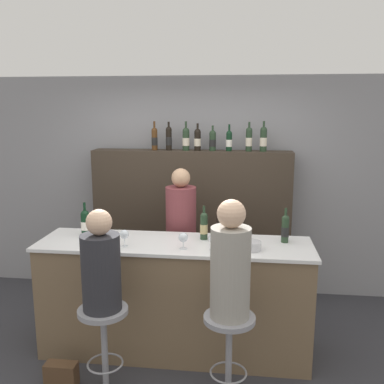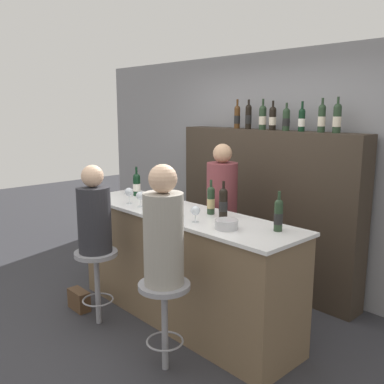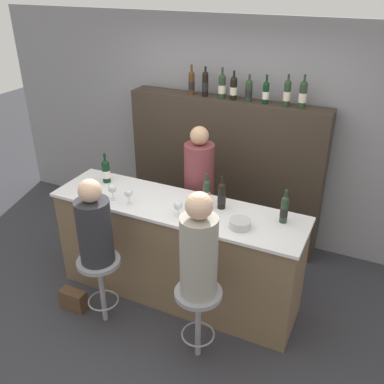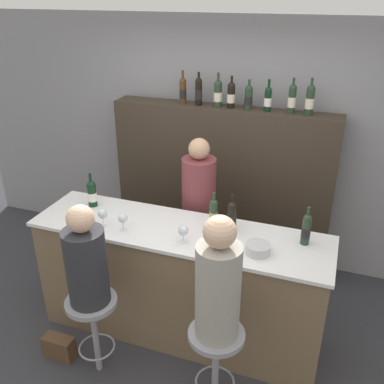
{
  "view_description": "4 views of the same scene",
  "coord_description": "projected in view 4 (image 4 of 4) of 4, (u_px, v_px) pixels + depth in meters",
  "views": [
    {
      "loc": [
        0.6,
        -3.29,
        2.24
      ],
      "look_at": [
        0.15,
        0.38,
        1.5
      ],
      "focal_mm": 40.0,
      "sensor_mm": 36.0,
      "label": 1
    },
    {
      "loc": [
        2.85,
        -2.2,
        1.99
      ],
      "look_at": [
        0.17,
        0.29,
        1.27
      ],
      "focal_mm": 40.0,
      "sensor_mm": 36.0,
      "label": 2
    },
    {
      "loc": [
        1.62,
        -2.77,
        3.0
      ],
      "look_at": [
        0.13,
        0.39,
        1.18
      ],
      "focal_mm": 40.0,
      "sensor_mm": 36.0,
      "label": 3
    },
    {
      "loc": [
        1.11,
        -2.45,
        2.81
      ],
      "look_at": [
        0.14,
        0.26,
        1.44
      ],
      "focal_mm": 40.0,
      "sensor_mm": 36.0,
      "label": 4
    }
  ],
  "objects": [
    {
      "name": "metal_bowl",
      "position": [
        258.0,
        249.0,
        3.12
      ],
      "size": [
        0.18,
        0.18,
        0.07
      ],
      "color": "#B7B7BC",
      "rests_on": "bar_counter"
    },
    {
      "name": "bar_counter",
      "position": [
        179.0,
        282.0,
        3.67
      ],
      "size": [
        2.45,
        0.66,
        1.06
      ],
      "color": "brown",
      "rests_on": "ground_plane"
    },
    {
      "name": "back_bar_cabinet",
      "position": [
        221.0,
        188.0,
        4.56
      ],
      "size": [
        2.29,
        0.28,
        1.75
      ],
      "color": "#382D23",
      "rests_on": "ground_plane"
    },
    {
      "name": "bartender",
      "position": [
        199.0,
        227.0,
        4.05
      ],
      "size": [
        0.31,
        0.31,
        1.64
      ],
      "color": "brown",
      "rests_on": "ground_plane"
    },
    {
      "name": "guest_seated_left",
      "position": [
        86.0,
        261.0,
        3.05
      ],
      "size": [
        0.3,
        0.3,
        0.79
      ],
      "color": "#28282D",
      "rests_on": "bar_stool_left"
    },
    {
      "name": "wine_bottle_counter_2",
      "position": [
        232.0,
        216.0,
        3.37
      ],
      "size": [
        0.08,
        0.08,
        0.32
      ],
      "color": "black",
      "rests_on": "bar_counter"
    },
    {
      "name": "wine_glass_0",
      "position": [
        102.0,
        214.0,
        3.43
      ],
      "size": [
        0.08,
        0.08,
        0.16
      ],
      "color": "silver",
      "rests_on": "bar_counter"
    },
    {
      "name": "wine_glass_1",
      "position": [
        123.0,
        219.0,
        3.38
      ],
      "size": [
        0.08,
        0.08,
        0.15
      ],
      "color": "silver",
      "rests_on": "bar_counter"
    },
    {
      "name": "bar_stool_left",
      "position": [
        93.0,
        315.0,
        3.26
      ],
      "size": [
        0.39,
        0.39,
        0.7
      ],
      "color": "gray",
      "rests_on": "ground_plane"
    },
    {
      "name": "wine_glass_2",
      "position": [
        183.0,
        231.0,
        3.23
      ],
      "size": [
        0.08,
        0.08,
        0.14
      ],
      "color": "silver",
      "rests_on": "bar_counter"
    },
    {
      "name": "wine_bottle_backbar_4",
      "position": [
        249.0,
        97.0,
        4.06
      ],
      "size": [
        0.08,
        0.08,
        0.28
      ],
      "color": "#233823",
      "rests_on": "back_bar_cabinet"
    },
    {
      "name": "wine_bottle_backbar_1",
      "position": [
        199.0,
        91.0,
        4.21
      ],
      "size": [
        0.07,
        0.07,
        0.32
      ],
      "color": "black",
      "rests_on": "back_bar_cabinet"
    },
    {
      "name": "bar_stool_right",
      "position": [
        216.0,
        349.0,
        2.96
      ],
      "size": [
        0.39,
        0.39,
        0.7
      ],
      "color": "gray",
      "rests_on": "ground_plane"
    },
    {
      "name": "guest_seated_right",
      "position": [
        218.0,
        284.0,
        2.72
      ],
      "size": [
        0.3,
        0.3,
        0.9
      ],
      "color": "gray",
      "rests_on": "bar_stool_right"
    },
    {
      "name": "wine_bottle_backbar_6",
      "position": [
        292.0,
        99.0,
        3.93
      ],
      "size": [
        0.07,
        0.07,
        0.33
      ],
      "color": "#233823",
      "rests_on": "back_bar_cabinet"
    },
    {
      "name": "wine_bottle_backbar_5",
      "position": [
        268.0,
        99.0,
        4.0
      ],
      "size": [
        0.07,
        0.07,
        0.3
      ],
      "color": "black",
      "rests_on": "back_bar_cabinet"
    },
    {
      "name": "wine_bottle_counter_1",
      "position": [
        214.0,
        213.0,
        3.42
      ],
      "size": [
        0.07,
        0.07,
        0.31
      ],
      "color": "#233823",
      "rests_on": "bar_counter"
    },
    {
      "name": "wine_bottle_backbar_3",
      "position": [
        231.0,
        95.0,
        4.11
      ],
      "size": [
        0.08,
        0.08,
        0.31
      ],
      "color": "black",
      "rests_on": "back_bar_cabinet"
    },
    {
      "name": "ground_plane",
      "position": [
        167.0,
        354.0,
        3.63
      ],
      "size": [
        16.0,
        16.0,
        0.0
      ],
      "primitive_type": "plane",
      "color": "#333338"
    },
    {
      "name": "wine_bottle_backbar_7",
      "position": [
        310.0,
        100.0,
        3.88
      ],
      "size": [
        0.08,
        0.08,
        0.34
      ],
      "color": "#233823",
      "rests_on": "back_bar_cabinet"
    },
    {
      "name": "wine_bottle_backbar_0",
      "position": [
        183.0,
        90.0,
        4.26
      ],
      "size": [
        0.07,
        0.07,
        0.33
      ],
      "color": "#4C2D14",
      "rests_on": "back_bar_cabinet"
    },
    {
      "name": "wine_glass_3",
      "position": [
        216.0,
        237.0,
        3.15
      ],
      "size": [
        0.08,
        0.08,
        0.14
      ],
      "color": "silver",
      "rests_on": "bar_counter"
    },
    {
      "name": "wall_back",
      "position": [
        228.0,
        144.0,
        4.57
      ],
      "size": [
        6.4,
        0.05,
        2.6
      ],
      "color": "gray",
      "rests_on": "ground_plane"
    },
    {
      "name": "wine_bottle_counter_3",
      "position": [
        306.0,
        229.0,
        3.19
      ],
      "size": [
        0.07,
        0.07,
        0.31
      ],
      "color": "#233823",
      "rests_on": "bar_counter"
    },
    {
      "name": "wine_bottle_counter_0",
      "position": [
        92.0,
        193.0,
        3.76
      ],
      "size": [
        0.08,
        0.08,
        0.31
      ],
      "color": "black",
      "rests_on": "bar_counter"
    },
    {
      "name": "handbag",
      "position": [
        59.0,
        347.0,
        3.57
      ],
      "size": [
        0.26,
        0.12,
        0.2
      ],
      "color": "#513823",
      "rests_on": "ground_plane"
    },
    {
      "name": "wine_bottle_backbar_2",
      "position": [
        218.0,
        93.0,
        4.15
      ],
      "size": [
        0.08,
        0.08,
        0.33
      ],
      "color": "#233823",
      "rests_on": "back_bar_cabinet"
    }
  ]
}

